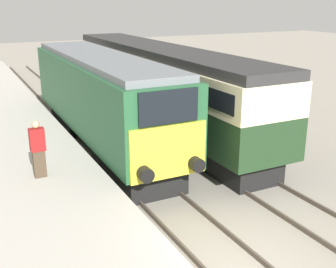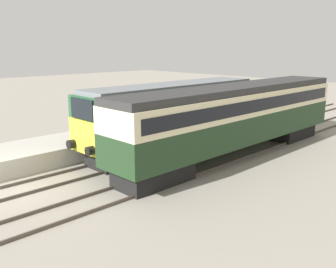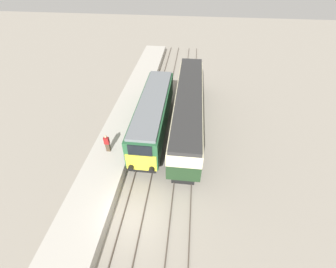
% 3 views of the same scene
% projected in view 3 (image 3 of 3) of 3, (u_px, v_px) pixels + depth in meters
% --- Properties ---
extents(ground_plane, '(120.00, 120.00, 0.00)m').
position_uv_depth(ground_plane, '(133.00, 219.00, 16.19)').
color(ground_plane, gray).
extents(platform_left, '(3.50, 50.00, 0.97)m').
position_uv_depth(platform_left, '(118.00, 138.00, 22.22)').
color(platform_left, '#B7B2A8').
rests_on(platform_left, ground_plane).
extents(rails_near_track, '(1.51, 60.00, 0.14)m').
position_uv_depth(rails_near_track, '(145.00, 166.00, 19.93)').
color(rails_near_track, '#4C4238').
rests_on(rails_near_track, ground_plane).
extents(rails_far_track, '(1.50, 60.00, 0.14)m').
position_uv_depth(rails_far_track, '(184.00, 169.00, 19.64)').
color(rails_far_track, '#4C4238').
rests_on(rails_far_track, ground_plane).
extents(locomotive, '(2.70, 12.83, 3.99)m').
position_uv_depth(locomotive, '(153.00, 114.00, 22.33)').
color(locomotive, black).
rests_on(locomotive, ground_plane).
extents(passenger_carriage, '(2.75, 16.93, 4.02)m').
position_uv_depth(passenger_carriage, '(188.00, 106.00, 23.07)').
color(passenger_carriage, black).
rests_on(passenger_carriage, ground_plane).
extents(person_on_platform, '(0.44, 0.26, 1.77)m').
position_uv_depth(person_on_platform, '(107.00, 143.00, 19.59)').
color(person_on_platform, '#473828').
rests_on(person_on_platform, platform_left).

